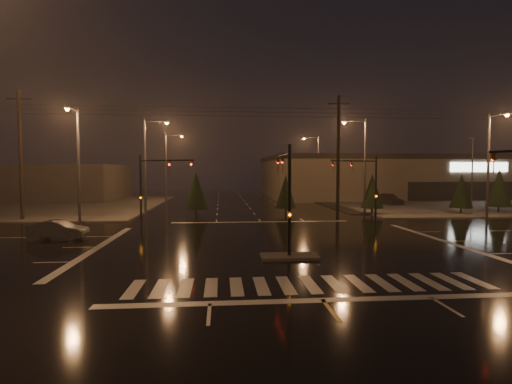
{
  "coord_description": "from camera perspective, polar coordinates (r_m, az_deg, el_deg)",
  "views": [
    {
      "loc": [
        -3.61,
        -24.69,
        4.59
      ],
      "look_at": [
        -0.91,
        5.62,
        3.0
      ],
      "focal_mm": 28.0,
      "sensor_mm": 36.0,
      "label": 1
    }
  ],
  "objects": [
    {
      "name": "conifer_0",
      "position": [
        43.91,
        16.27,
        0.16
      ],
      "size": [
        2.32,
        2.32,
        4.33
      ],
      "color": "black",
      "rests_on": "ground"
    },
    {
      "name": "conifer_1",
      "position": [
        47.73,
        27.29,
        0.14
      ],
      "size": [
        2.29,
        2.29,
        4.28
      ],
      "color": "black",
      "rests_on": "ground"
    },
    {
      "name": "streetlight_4",
      "position": [
        62.48,
        8.64,
        4.07
      ],
      "size": [
        2.77,
        0.32,
        10.0
      ],
      "color": "#38383A",
      "rests_on": "ground"
    },
    {
      "name": "ground",
      "position": [
        25.37,
        3.21,
        -7.44
      ],
      "size": [
        140.0,
        140.0,
        0.0
      ],
      "primitive_type": "plane",
      "color": "black",
      "rests_on": "ground"
    },
    {
      "name": "commercial_block",
      "position": [
        73.73,
        -30.28,
        1.2
      ],
      "size": [
        30.0,
        18.0,
        5.6
      ],
      "primitive_type": "cube",
      "color": "#3A3533",
      "rests_on": "ground"
    },
    {
      "name": "streetlight_1",
      "position": [
        43.38,
        -15.18,
        4.49
      ],
      "size": [
        2.77,
        0.32,
        10.0
      ],
      "color": "#38383A",
      "rests_on": "ground"
    },
    {
      "name": "conifer_4",
      "position": [
        42.17,
        4.27,
        0.06
      ],
      "size": [
        2.23,
        2.23,
        4.19
      ],
      "color": "black",
      "rests_on": "ground"
    },
    {
      "name": "stop_bar_far",
      "position": [
        36.17,
        0.69,
        -4.29
      ],
      "size": [
        16.0,
        0.5,
        0.01
      ],
      "primitive_type": "cube",
      "color": "beige",
      "rests_on": "ground"
    },
    {
      "name": "streetlight_3",
      "position": [
        43.31,
        14.94,
        4.5
      ],
      "size": [
        2.77,
        0.32,
        10.0
      ],
      "color": "#38383A",
      "rests_on": "ground"
    },
    {
      "name": "retail_building",
      "position": [
        80.54,
        23.58,
        2.21
      ],
      "size": [
        60.2,
        28.3,
        7.2
      ],
      "color": "#6D5F4E",
      "rests_on": "ground"
    },
    {
      "name": "conifer_3",
      "position": [
        41.28,
        -8.59,
        0.22
      ],
      "size": [
        2.46,
        2.46,
        4.54
      ],
      "color": "black",
      "rests_on": "ground"
    },
    {
      "name": "car_crossing",
      "position": [
        30.17,
        -26.35,
        -4.85
      ],
      "size": [
        4.02,
        1.88,
        1.28
      ],
      "primitive_type": "imported",
      "rotation": [
        0.0,
        0.0,
        1.43
      ],
      "color": "#515258",
      "rests_on": "ground"
    },
    {
      "name": "parking_lot",
      "position": [
        65.48,
        31.08,
        -1.42
      ],
      "size": [
        50.0,
        24.0,
        0.08
      ],
      "primitive_type": "cube",
      "color": "black",
      "rests_on": "ground"
    },
    {
      "name": "signal_mast_nw",
      "position": [
        35.33,
        -14.68,
        1.6
      ],
      "size": [
        4.84,
        1.86,
        6.0
      ],
      "color": "black",
      "rests_on": "ground"
    },
    {
      "name": "crosswalk",
      "position": [
        16.74,
        7.77,
        -12.94
      ],
      "size": [
        15.0,
        2.6,
        0.01
      ],
      "primitive_type": "cube",
      "color": "beige",
      "rests_on": "ground"
    },
    {
      "name": "car_parked",
      "position": [
        57.11,
        18.47,
        -0.93
      ],
      "size": [
        2.71,
        5.12,
        1.66
      ],
      "primitive_type": "imported",
      "rotation": [
        0.0,
        0.0,
        0.16
      ],
      "color": "black",
      "rests_on": "ground"
    },
    {
      "name": "sidewalk_ne",
      "position": [
        64.35,
        26.43,
        -1.36
      ],
      "size": [
        36.0,
        36.0,
        0.12
      ],
      "primitive_type": "cube",
      "color": "#4D4A45",
      "rests_on": "ground"
    },
    {
      "name": "utility_pole_1",
      "position": [
        40.43,
        11.66,
        5.12
      ],
      "size": [
        2.2,
        0.32,
        12.0
      ],
      "color": "black",
      "rests_on": "ground"
    },
    {
      "name": "stop_bar_near",
      "position": [
        14.88,
        9.54,
        -15.0
      ],
      "size": [
        16.0,
        0.5,
        0.01
      ],
      "primitive_type": "cube",
      "color": "beige",
      "rests_on": "ground"
    },
    {
      "name": "utility_pole_0",
      "position": [
        42.87,
        -30.59,
        4.64
      ],
      "size": [
        2.2,
        0.32,
        12.0
      ],
      "color": "black",
      "rests_on": "ground"
    },
    {
      "name": "signal_mast_ne",
      "position": [
        37.22,
        15.55,
        1.65
      ],
      "size": [
        4.84,
        1.86,
        6.0
      ],
      "color": "black",
      "rests_on": "ground"
    },
    {
      "name": "streetlight_5",
      "position": [
        37.98,
        -24.2,
        4.56
      ],
      "size": [
        0.32,
        2.77,
        10.0
      ],
      "color": "#38383A",
      "rests_on": "ground"
    },
    {
      "name": "streetlight_6",
      "position": [
        44.1,
        30.52,
        4.16
      ],
      "size": [
        0.32,
        2.77,
        10.0
      ],
      "color": "#38383A",
      "rests_on": "ground"
    },
    {
      "name": "conifer_2",
      "position": [
        51.45,
        31.4,
        0.52
      ],
      "size": [
        2.64,
        2.64,
        4.82
      ],
      "color": "black",
      "rests_on": "ground"
    },
    {
      "name": "median_island",
      "position": [
        21.48,
        4.77,
        -9.15
      ],
      "size": [
        3.0,
        1.6,
        0.15
      ],
      "primitive_type": "cube",
      "color": "#4D4A45",
      "rests_on": "ground"
    },
    {
      "name": "streetlight_2",
      "position": [
        59.19,
        -12.46,
        4.1
      ],
      "size": [
        2.77,
        0.32,
        10.0
      ],
      "color": "#38383A",
      "rests_on": "ground"
    },
    {
      "name": "sidewalk_nw",
      "position": [
        60.9,
        -30.76,
        -1.69
      ],
      "size": [
        36.0,
        36.0,
        0.12
      ],
      "primitive_type": "cube",
      "color": "#4D4A45",
      "rests_on": "ground"
    },
    {
      "name": "signal_mast_median",
      "position": [
        21.94,
        4.39,
        0.79
      ],
      "size": [
        0.25,
        4.59,
        6.0
      ],
      "color": "black",
      "rests_on": "ground"
    }
  ]
}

